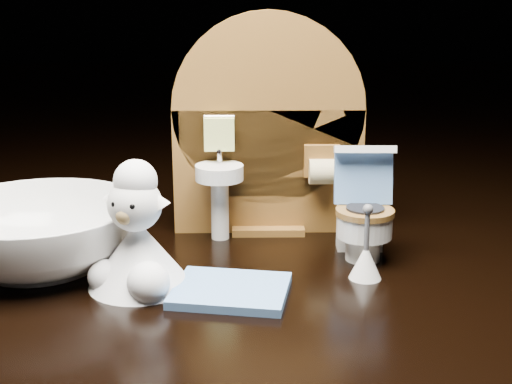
% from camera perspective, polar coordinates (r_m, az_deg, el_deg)
% --- Properties ---
extents(backdrop_panel, '(0.13, 0.05, 0.15)m').
position_cam_1_polar(backdrop_panel, '(0.49, 0.89, 4.35)').
color(backdrop_panel, brown).
rests_on(backdrop_panel, ground).
extents(toy_toilet, '(0.04, 0.05, 0.07)m').
position_cam_1_polar(toy_toilet, '(0.45, 8.54, -1.94)').
color(toy_toilet, white).
rests_on(toy_toilet, ground).
extents(bath_mat, '(0.07, 0.06, 0.00)m').
position_cam_1_polar(bath_mat, '(0.40, -2.03, -7.88)').
color(bath_mat, '#5D8BCA').
rests_on(bath_mat, ground).
extents(toilet_brush, '(0.02, 0.02, 0.05)m').
position_cam_1_polar(toilet_brush, '(0.42, 8.77, -5.33)').
color(toilet_brush, white).
rests_on(toilet_brush, ground).
extents(plush_lamb, '(0.06, 0.06, 0.08)m').
position_cam_1_polar(plush_lamb, '(0.41, -9.47, -4.07)').
color(plush_lamb, white).
rests_on(plush_lamb, ground).
extents(ceramic_bowl, '(0.14, 0.14, 0.04)m').
position_cam_1_polar(ceramic_bowl, '(0.45, -16.99, -3.32)').
color(ceramic_bowl, white).
rests_on(ceramic_bowl, ground).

